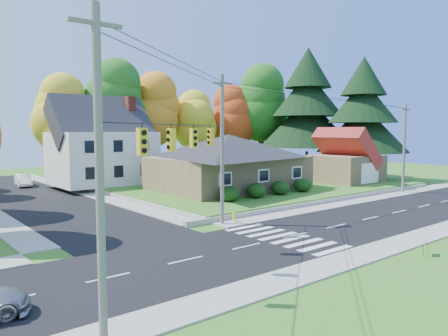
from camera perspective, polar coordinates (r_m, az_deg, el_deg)
name	(u,v)px	position (r m, az deg, el deg)	size (l,w,h in m)	color
ground	(295,235)	(27.01, 9.32, -8.69)	(120.00, 120.00, 0.00)	#3D7923
road_main	(295,235)	(27.00, 9.32, -8.67)	(90.00, 8.00, 0.02)	black
road_cross	(32,197)	(45.35, -23.82, -3.46)	(8.00, 44.00, 0.02)	black
sidewalk_north	(241,221)	(30.45, 2.22, -6.98)	(90.00, 2.00, 0.08)	#9C9A90
sidewalk_south	(369,253)	(24.09, 18.40, -10.48)	(90.00, 2.00, 0.08)	#9C9A90
lawn	(234,182)	(50.76, 1.31, -1.89)	(30.00, 30.00, 0.50)	#3D7923
ranch_house	(228,161)	(43.46, 0.58, 0.94)	(14.60, 10.60, 5.40)	tan
colonial_house	(102,146)	(49.49, -15.62, 2.79)	(10.40, 8.40, 9.60)	silver
garage	(346,161)	(51.10, 15.70, 0.89)	(7.30, 6.30, 4.60)	tan
hedge_row	(269,189)	(38.78, 5.87, -2.75)	(10.70, 1.70, 1.27)	#163A10
traffic_infrastructure	(278,150)	(27.07, 7.12, 2.39)	(38.10, 10.66, 10.00)	#666059
tree_lot_0	(63,113)	(54.35, -20.25, 6.78)	(6.72, 6.72, 12.51)	#3F2A19
tree_lot_1	(115,103)	(55.74, -14.05, 8.23)	(7.84, 7.84, 14.60)	#3F2A19
tree_lot_2	(154,110)	(59.37, -9.16, 7.48)	(7.28, 7.28, 13.56)	#3F2A19
tree_lot_3	(195,120)	(61.73, -3.81, 6.23)	(6.16, 6.16, 11.47)	#3F2A19
tree_lot_4	(232,116)	(64.63, 1.08, 6.76)	(6.72, 6.72, 12.51)	#3F2A19
tree_lot_5	(261,103)	(65.91, 4.90, 8.42)	(8.40, 8.40, 15.64)	#3F2A19
conifer_east_a	(307,107)	(61.13, 10.84, 7.79)	(12.80, 12.80, 16.96)	#3F2A19
conifer_east_b	(363,114)	(57.10, 17.67, 6.72)	(11.20, 11.20, 14.84)	#3F2A19
white_car	(23,180)	(53.84, -24.73, -1.47)	(1.43, 4.10, 1.35)	white
fire_hydrant	(234,218)	(30.21, 1.33, -6.51)	(0.40, 0.31, 0.69)	yellow
yard_sign	(426,244)	(24.73, 24.86, -8.96)	(0.62, 0.30, 0.83)	black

